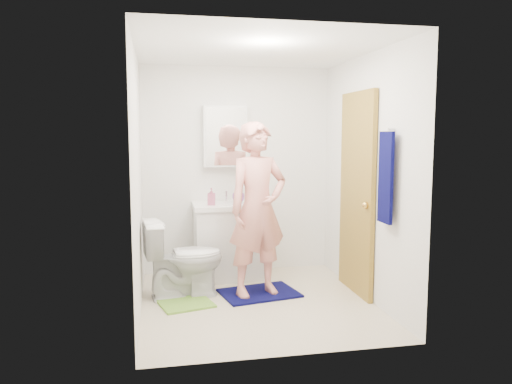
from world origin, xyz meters
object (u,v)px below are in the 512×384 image
(towel, at_px, (386,178))
(man, at_px, (258,209))
(medicine_cabinet, at_px, (225,136))
(soap_dispenser, at_px, (211,196))
(toilet, at_px, (184,258))
(toothbrush_cup, at_px, (238,198))
(vanity_cabinet, at_px, (228,243))

(towel, height_order, man, man)
(medicine_cabinet, distance_m, towel, 2.11)
(towel, distance_m, soap_dispenser, 1.99)
(toilet, distance_m, toothbrush_cup, 1.06)
(vanity_cabinet, xyz_separation_m, toothbrush_cup, (0.13, 0.07, 0.50))
(towel, bearing_deg, toilet, 152.22)
(man, bearing_deg, medicine_cabinet, 84.49)
(medicine_cabinet, relative_size, man, 0.41)
(man, bearing_deg, toilet, 152.46)
(vanity_cabinet, xyz_separation_m, toilet, (-0.53, -0.58, -0.01))
(soap_dispenser, xyz_separation_m, toothbrush_cup, (0.33, 0.15, -0.04))
(medicine_cabinet, bearing_deg, toilet, -123.40)
(medicine_cabinet, distance_m, soap_dispenser, 0.75)
(toothbrush_cup, bearing_deg, towel, -56.01)
(medicine_cabinet, xyz_separation_m, soap_dispenser, (-0.20, -0.31, -0.66))
(toilet, xyz_separation_m, soap_dispenser, (0.34, 0.50, 0.55))
(medicine_cabinet, bearing_deg, soap_dispenser, -122.77)
(medicine_cabinet, relative_size, toothbrush_cup, 5.17)
(medicine_cabinet, bearing_deg, toothbrush_cup, -49.52)
(toilet, relative_size, toothbrush_cup, 5.81)
(toilet, height_order, toothbrush_cup, toothbrush_cup)
(man, bearing_deg, towel, -55.34)
(vanity_cabinet, bearing_deg, towel, -51.53)
(towel, bearing_deg, man, 141.95)
(toilet, relative_size, soap_dispenser, 4.14)
(vanity_cabinet, bearing_deg, soap_dispenser, -157.79)
(medicine_cabinet, height_order, towel, medicine_cabinet)
(toothbrush_cup, height_order, man, man)
(man, bearing_deg, toothbrush_cup, 77.57)
(soap_dispenser, bearing_deg, towel, -45.58)
(medicine_cabinet, xyz_separation_m, man, (0.20, -0.94, -0.71))
(vanity_cabinet, bearing_deg, man, -74.67)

